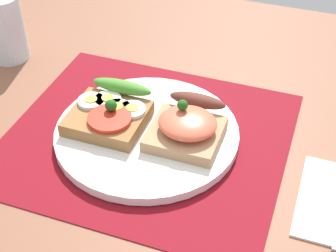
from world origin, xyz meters
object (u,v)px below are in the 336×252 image
Objects in this scene: drinking_glass at (5,28)px; sandwich_salmon at (188,124)px; sandwich_egg_tomato at (110,112)px; plate at (147,133)px.

sandwich_salmon is at bearing -17.41° from drinking_glass.
drinking_glass reaches higher than sandwich_egg_tomato.
plate is 2.41× the size of sandwich_salmon.
plate is at bearing -170.75° from sandwich_salmon.
sandwich_salmon is (10.74, 0.68, 0.39)cm from sandwich_egg_tomato.
sandwich_salmon is at bearing 9.25° from plate.
plate is at bearing -2.24° from sandwich_egg_tomato.
drinking_glass reaches higher than plate.
plate is 5.67cm from sandwich_egg_tomato.
drinking_glass reaches higher than sandwich_salmon.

